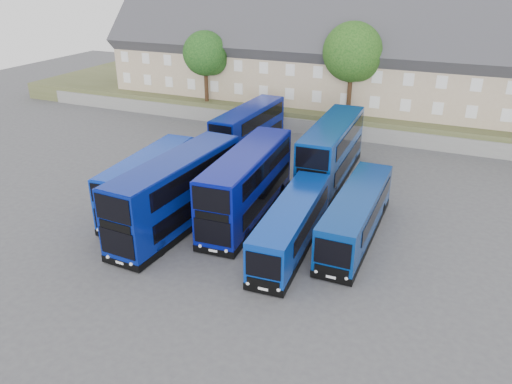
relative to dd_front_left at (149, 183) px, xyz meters
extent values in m
plane|color=#49494F|center=(6.57, -2.95, -1.93)|extent=(120.00, 120.00, 0.00)
cube|color=slate|center=(6.57, 21.05, -1.18)|extent=(70.00, 0.40, 1.50)
cube|color=#4F552F|center=(6.57, 31.05, -0.93)|extent=(80.00, 20.00, 2.00)
cube|color=tan|center=(-17.43, 27.05, 3.07)|extent=(6.00, 8.00, 6.00)
cube|color=#36363B|center=(-17.43, 27.05, 6.07)|extent=(6.00, 10.40, 10.40)
cube|color=brown|center=(-15.93, 27.05, 9.91)|extent=(0.60, 0.90, 1.40)
cube|color=tan|center=(-11.43, 27.05, 3.07)|extent=(6.00, 8.00, 6.00)
cube|color=#36363B|center=(-11.43, 27.05, 6.07)|extent=(6.00, 10.40, 10.40)
cube|color=brown|center=(-9.93, 27.05, 9.91)|extent=(0.60, 0.90, 1.40)
cube|color=tan|center=(-5.43, 27.05, 3.07)|extent=(6.00, 8.00, 6.00)
cube|color=#36363B|center=(-5.43, 27.05, 6.07)|extent=(6.00, 10.40, 10.40)
cube|color=brown|center=(-3.93, 27.05, 9.91)|extent=(0.60, 0.90, 1.40)
cube|color=tan|center=(0.57, 27.05, 3.07)|extent=(6.00, 8.00, 6.00)
cube|color=#36363B|center=(0.57, 27.05, 6.07)|extent=(6.00, 10.40, 10.40)
cube|color=brown|center=(2.07, 27.05, 9.91)|extent=(0.60, 0.90, 1.40)
cube|color=tan|center=(6.57, 27.05, 3.07)|extent=(6.00, 8.00, 6.00)
cube|color=#36363B|center=(6.57, 27.05, 6.07)|extent=(6.00, 10.40, 10.40)
cube|color=brown|center=(8.07, 27.05, 9.91)|extent=(0.60, 0.90, 1.40)
cube|color=tan|center=(12.57, 27.05, 3.07)|extent=(6.00, 8.00, 6.00)
cube|color=#36363B|center=(12.57, 27.05, 6.07)|extent=(6.00, 10.40, 10.40)
cube|color=brown|center=(14.07, 27.05, 9.91)|extent=(0.60, 0.90, 1.40)
cube|color=tan|center=(18.57, 27.05, 3.07)|extent=(6.00, 8.00, 6.00)
cube|color=#36363B|center=(18.57, 27.05, 6.07)|extent=(6.00, 10.40, 10.40)
cube|color=brown|center=(20.07, 27.05, 9.91)|extent=(0.60, 0.90, 1.40)
cube|color=#092DA8|center=(0.00, 0.03, 0.21)|extent=(2.77, 9.94, 3.58)
cube|color=black|center=(0.00, 0.03, -1.63)|extent=(2.81, 9.98, 0.45)
cube|color=black|center=(0.27, -4.91, -0.54)|extent=(1.94, 0.17, 1.34)
cube|color=black|center=(0.27, -4.91, 1.25)|extent=(1.94, 0.17, 1.25)
cylinder|color=black|center=(-0.82, -2.74, -1.43)|extent=(0.35, 1.01, 1.00)
cube|color=navy|center=(3.27, -1.46, 0.61)|extent=(3.35, 11.94, 4.37)
cube|color=black|center=(3.27, -1.46, -1.63)|extent=(3.39, 11.99, 0.45)
cube|color=black|center=(2.93, -7.38, -0.26)|extent=(2.38, 0.19, 1.61)
cube|color=black|center=(2.93, -7.38, 1.88)|extent=(2.38, 0.19, 1.50)
cylinder|color=black|center=(1.87, -5.09, -1.43)|extent=(0.36, 1.02, 1.00)
cube|color=#071080|center=(6.85, 1.73, 0.56)|extent=(3.35, 11.72, 4.28)
cube|color=black|center=(6.85, 1.73, -1.63)|extent=(3.39, 11.76, 0.45)
cube|color=black|center=(7.21, -4.08, -0.30)|extent=(2.33, 0.21, 1.58)
cube|color=black|center=(7.21, -4.08, 1.81)|extent=(2.33, 0.21, 1.47)
cylinder|color=black|center=(5.91, -1.93, -1.43)|extent=(0.36, 1.02, 1.00)
cube|color=navy|center=(1.70, 13.36, 0.37)|extent=(2.76, 10.71, 3.90)
cube|color=black|center=(1.70, 13.36, -1.63)|extent=(2.81, 10.75, 0.45)
cube|color=black|center=(1.53, 8.02, -0.43)|extent=(2.12, 0.13, 1.45)
cube|color=black|center=(1.53, 8.02, 1.50)|extent=(2.12, 0.13, 1.35)
cylinder|color=black|center=(0.54, 10.28, -1.43)|extent=(0.33, 1.01, 1.00)
cube|color=navy|center=(10.28, 10.40, 0.59)|extent=(3.02, 11.78, 4.33)
cube|color=black|center=(10.28, 10.40, -1.63)|extent=(3.06, 11.82, 0.45)
cube|color=black|center=(10.47, 4.52, -0.28)|extent=(2.36, 0.13, 1.60)
cube|color=black|center=(10.47, 4.52, 1.85)|extent=(2.36, 0.13, 1.49)
cylinder|color=black|center=(9.22, 6.71, -1.43)|extent=(0.33, 1.01, 1.00)
cube|color=#08329D|center=(11.11, -1.11, -0.29)|extent=(2.87, 10.75, 2.57)
cube|color=black|center=(11.11, -1.11, -1.63)|extent=(2.91, 10.79, 0.45)
cube|color=black|center=(11.44, -6.45, -0.11)|extent=(1.92, 0.18, 1.42)
cylinder|color=black|center=(10.34, -4.28, -1.43)|extent=(0.36, 1.02, 1.00)
cube|color=navy|center=(14.40, 1.64, -0.22)|extent=(2.33, 11.15, 2.72)
cube|color=black|center=(14.40, 1.64, -1.63)|extent=(2.37, 11.19, 0.45)
cube|color=black|center=(14.40, -3.96, -0.02)|extent=(2.02, 0.06, 1.49)
cylinder|color=black|center=(13.39, -1.73, -1.43)|extent=(0.30, 1.00, 1.00)
cylinder|color=#382314|center=(-7.43, 22.05, 1.95)|extent=(0.44, 0.44, 3.75)
sphere|color=#0E3411|center=(-7.43, 22.05, 5.32)|extent=(4.80, 4.80, 4.80)
sphere|color=#0E3411|center=(-6.83, 22.45, 4.57)|extent=(3.30, 3.30, 3.30)
cylinder|color=#382314|center=(8.57, 22.55, 2.32)|extent=(0.44, 0.44, 4.50)
sphere|color=#113D10|center=(8.57, 22.55, 6.37)|extent=(5.76, 5.76, 5.76)
sphere|color=#113D10|center=(9.17, 22.95, 5.47)|extent=(3.96, 3.96, 3.96)
camera|label=1|loc=(19.78, -26.50, 13.91)|focal=35.00mm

